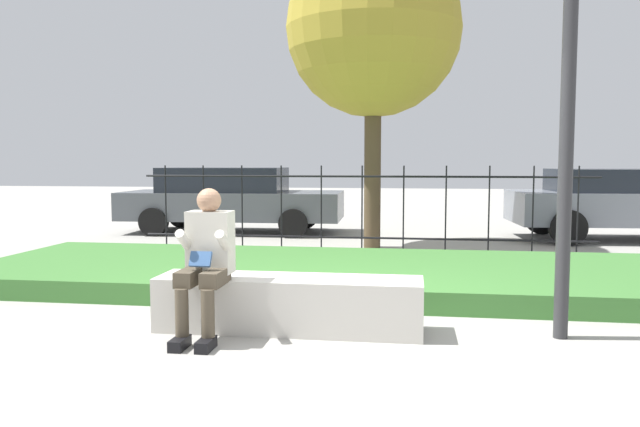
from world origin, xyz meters
TOP-DOWN VIEW (x-y plane):
  - ground_plane at (0.00, 0.00)m, footprint 60.00×60.00m
  - stone_bench at (-0.29, 0.00)m, footprint 2.37×0.55m
  - person_seated_reader at (-0.95, -0.31)m, footprint 0.42×0.73m
  - grass_berm at (0.00, 2.22)m, footprint 9.24×3.04m
  - iron_fence at (-0.00, 4.54)m, footprint 7.24×0.03m
  - car_parked_left at (-3.04, 7.46)m, footprint 4.68×2.03m
  - car_parked_right at (4.74, 7.23)m, footprint 4.17×2.19m
  - street_lamp at (2.06, 0.10)m, footprint 0.28×0.28m
  - tree_behind_fence at (0.10, 5.52)m, footprint 3.00×3.00m

SIDE VIEW (x-z plane):
  - ground_plane at x=0.00m, z-range 0.00..0.00m
  - grass_berm at x=0.00m, z-range 0.00..0.24m
  - stone_bench at x=-0.29m, z-range -0.03..0.45m
  - person_seated_reader at x=-0.95m, z-range 0.06..1.34m
  - car_parked_left at x=-3.04m, z-range 0.04..1.41m
  - car_parked_right at x=4.74m, z-range 0.06..1.42m
  - iron_fence at x=0.00m, z-range 0.04..1.48m
  - street_lamp at x=2.06m, z-range 0.45..4.42m
  - tree_behind_fence at x=0.10m, z-range 1.11..6.39m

